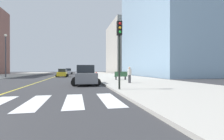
{
  "coord_description": "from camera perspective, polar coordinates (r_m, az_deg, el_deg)",
  "views": [
    {
      "loc": [
        4.66,
        -4.29,
        1.58
      ],
      "look_at": [
        12.42,
        31.67,
        1.42
      ],
      "focal_mm": 25.82,
      "sensor_mm": 36.0,
      "label": 1
    }
  ],
  "objects": [
    {
      "name": "lane_divider_paint",
      "position": [
        44.56,
        -18.19,
        -1.79
      ],
      "size": [
        0.16,
        80.0,
        0.01
      ],
      "primitive_type": "cube",
      "color": "yellow",
      "rests_on": "ground"
    },
    {
      "name": "park_bench",
      "position": [
        22.1,
        3.13,
        -2.06
      ],
      "size": [
        1.81,
        0.58,
        1.12
      ],
      "rotation": [
        0.0,
        0.0,
        1.58
      ],
      "color": "#33603D",
      "rests_on": "sidewalk_kerb_east"
    },
    {
      "name": "car_gray_third",
      "position": [
        16.76,
        -9.49,
        -1.95
      ],
      "size": [
        2.84,
        4.51,
        2.0
      ],
      "rotation": [
        0.0,
        0.0,
        3.15
      ],
      "color": "slate",
      "rests_on": "ground"
    },
    {
      "name": "parking_garage_concrete",
      "position": [
        73.2,
        6.52,
        7.47
      ],
      "size": [
        18.0,
        24.0,
        21.57
      ],
      "primitive_type": "cube",
      "color": "#B2ADA3",
      "rests_on": "ground"
    },
    {
      "name": "car_silver_second",
      "position": [
        53.74,
        -15.19,
        -0.51
      ],
      "size": [
        2.64,
        4.21,
        1.88
      ],
      "rotation": [
        0.0,
        0.0,
        3.15
      ],
      "color": "#B7B7BC",
      "rests_on": "ground"
    },
    {
      "name": "car_yellow_nearest",
      "position": [
        34.81,
        -17.18,
        -1.06
      ],
      "size": [
        2.45,
        3.84,
        1.69
      ],
      "rotation": [
        0.0,
        0.0,
        3.11
      ],
      "color": "gold",
      "rests_on": "ground"
    },
    {
      "name": "traffic_light_near_corner",
      "position": [
        11.68,
        2.65,
        10.04
      ],
      "size": [
        0.36,
        0.41,
        4.86
      ],
      "rotation": [
        0.0,
        0.0,
        3.14
      ],
      "color": "black",
      "rests_on": "sidewalk_kerb_east"
    },
    {
      "name": "pedestrian_waiting_east",
      "position": [
        17.04,
        6.22,
        -1.43
      ],
      "size": [
        0.42,
        0.42,
        1.69
      ],
      "rotation": [
        0.0,
        0.0,
        1.76
      ],
      "color": "#38383D",
      "rests_on": "sidewalk_kerb_east"
    },
    {
      "name": "sidewalk_kerb_east",
      "position": [
        25.47,
        5.06,
        -3.14
      ],
      "size": [
        10.0,
        120.0,
        0.15
      ],
      "primitive_type": "cube",
      "color": "#B2ADA3",
      "rests_on": "ground"
    },
    {
      "name": "fire_hydrant",
      "position": [
        31.71,
        -5.61,
        -1.56
      ],
      "size": [
        0.26,
        0.26,
        0.89
      ],
      "color": "red",
      "rests_on": "sidewalk_kerb_east"
    },
    {
      "name": "street_lamp",
      "position": [
        35.0,
        -33.51,
        5.36
      ],
      "size": [
        0.44,
        0.44,
        7.8
      ],
      "color": "#38383D",
      "rests_on": "sidewalk_kerb_west"
    }
  ]
}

